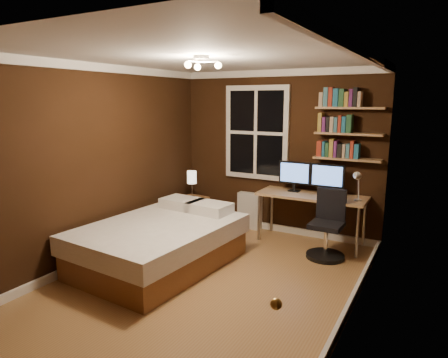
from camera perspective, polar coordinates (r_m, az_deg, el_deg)
The scene contains 24 objects.
floor at distance 4.77m, azimuth -2.28°, elevation -14.31°, with size 4.20×4.20×0.00m, color #98683C.
wall_back at distance 6.25m, azimuth 7.69°, elevation 3.71°, with size 3.20×0.04×2.50m, color black.
wall_left at distance 5.38m, azimuth -17.12°, elevation 2.10°, with size 0.04×4.20×2.50m, color black.
wall_right at distance 3.82m, azimuth 18.58°, elevation -1.57°, with size 0.04×4.20×2.50m, color black.
ceiling at distance 4.33m, azimuth -2.54°, elevation 17.09°, with size 3.20×4.20×0.02m, color white.
window at distance 6.32m, azimuth 4.67°, elevation 6.59°, with size 1.06×0.06×1.46m, color silver.
door at distance 2.45m, azimuth 11.04°, elevation -13.88°, with size 0.03×0.82×2.05m, color black, non-canonical shape.
door_knob at distance 2.22m, azimuth 7.46°, elevation -17.29°, with size 0.06×0.06×0.06m, color #BE8E3C.
ceiling_fixture at distance 4.24m, azimuth -3.26°, elevation 15.86°, with size 0.44×0.44×0.18m, color beige, non-canonical shape.
bookshelf_lower at distance 5.83m, azimuth 17.19°, elevation 2.77°, with size 0.92×0.22×0.03m, color #9F744D.
books_row_lower at distance 5.81m, azimuth 17.26°, elevation 4.04°, with size 0.60×0.16×0.23m, color maroon, non-canonical shape.
bookshelf_middle at distance 5.79m, azimuth 17.39°, elevation 6.20°, with size 0.92×0.22×0.03m, color #9F744D.
books_row_middle at distance 5.78m, azimuth 17.46°, elevation 7.48°, with size 0.48×0.16×0.23m, color #1C5C7E, non-canonical shape.
bookshelf_upper at distance 5.77m, azimuth 17.59°, elevation 9.65°, with size 0.92×0.22×0.03m, color #9F744D.
books_row_upper at distance 5.77m, azimuth 17.67°, elevation 10.94°, with size 0.54×0.16×0.23m, color #224F30, non-canonical shape.
bed at distance 5.14m, azimuth -9.05°, elevation -9.01°, with size 1.60×2.12×0.68m.
nightstand at distance 6.53m, azimuth -4.54°, elevation -4.83°, with size 0.41×0.41×0.51m, color brown.
bedside_lamp at distance 6.42m, azimuth -4.60°, elevation -0.77°, with size 0.15×0.15×0.43m, color silver, non-canonical shape.
radiator at distance 6.50m, azimuth 3.70°, elevation -4.53°, with size 0.39×0.14×0.59m, color silver.
desk at distance 5.86m, azimuth 12.39°, elevation -2.76°, with size 1.53×0.57×0.73m.
monitor_left at distance 5.96m, azimuth 10.05°, elevation 0.35°, with size 0.47×0.12×0.45m, color black, non-canonical shape.
monitor_right at distance 5.82m, azimuth 14.52°, elevation -0.09°, with size 0.47×0.12×0.45m, color black, non-canonical shape.
desk_lamp at distance 5.53m, azimuth 18.55°, elevation -0.94°, with size 0.14×0.32×0.44m, color silver, non-canonical shape.
office_chair at distance 5.49m, azimuth 14.51°, elevation -7.43°, with size 0.50×0.50×0.91m.
Camera 1 is at (2.25, -3.67, 2.06)m, focal length 32.00 mm.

